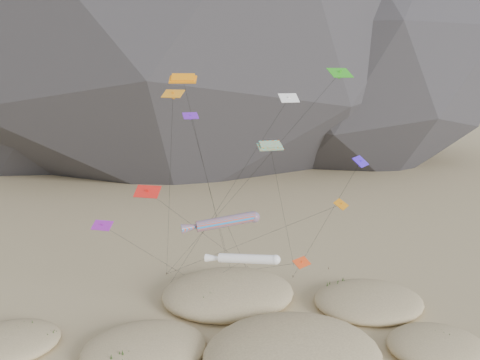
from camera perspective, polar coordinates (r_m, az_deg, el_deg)
The scene contains 8 objects.
dunes at distance 46.79m, azimuth 1.47°, elevation -20.45°, with size 51.05×40.24×4.42m.
dune_grass at distance 46.57m, azimuth 1.46°, elevation -20.48°, with size 42.68×26.71×1.48m.
kite_stakes at distance 63.47m, azimuth -1.09°, elevation -11.64°, with size 22.42×4.80×0.30m.
rainbow_tube_kite at distance 44.22m, azimuth -2.09°, elevation -5.14°, with size 10.09×16.77×13.63m.
white_tube_kite at distance 45.20m, azimuth 0.46°, elevation -9.58°, with size 6.85×18.71×9.92m.
orange_parafoil at distance 48.68m, azimuth -6.89°, elevation 11.83°, with size 8.25×15.27×26.47m.
multi_parafoil at distance 46.08m, azimuth 3.76°, elevation 3.94°, with size 9.04×15.56×20.03m.
delta_kites at distance 47.53m, azimuth 2.57°, elevation 3.22°, with size 28.28×20.50×27.02m.
Camera 1 is at (-9.34, -34.12, 26.35)m, focal length 35.00 mm.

